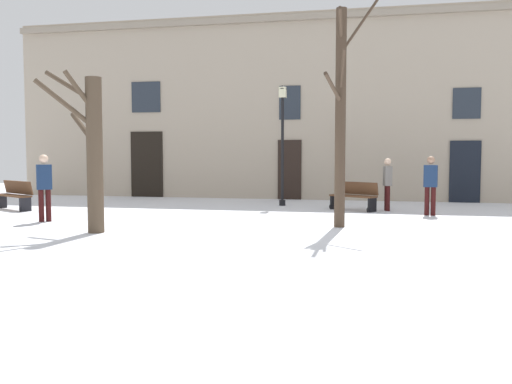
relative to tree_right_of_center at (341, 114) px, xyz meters
The scene contains 10 objects.
ground_plane 3.80m from the tree_right_of_center, 152.41° to the right, with size 38.23×38.23×0.00m, color white.
building_facade 8.51m from the tree_right_of_center, 105.64° to the left, with size 23.89×0.60×7.32m.
tree_right_of_center is the anchor object (origin of this frame).
tree_near_facade 5.99m from the tree_right_of_center, 158.67° to the right, with size 1.41×1.48×3.77m.
streetlamp 5.78m from the tree_right_of_center, 113.89° to the left, with size 0.30×0.30×4.18m.
bench_by_litter_bin 11.09m from the tree_right_of_center, 168.89° to the left, with size 1.78×1.24×0.94m.
bench_back_to_back_right 4.82m from the tree_right_of_center, 87.59° to the left, with size 1.59×1.24×0.92m.
person_crossing_plaza 8.04m from the tree_right_of_center, behind, with size 0.43×0.41×1.81m.
person_strolling 4.42m from the tree_right_of_center, 52.74° to the left, with size 0.42×0.29×1.75m.
person_by_shop_door 4.85m from the tree_right_of_center, 74.17° to the left, with size 0.29×0.42×1.67m.
Camera 1 is at (3.19, -12.81, 1.86)m, focal length 39.34 mm.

